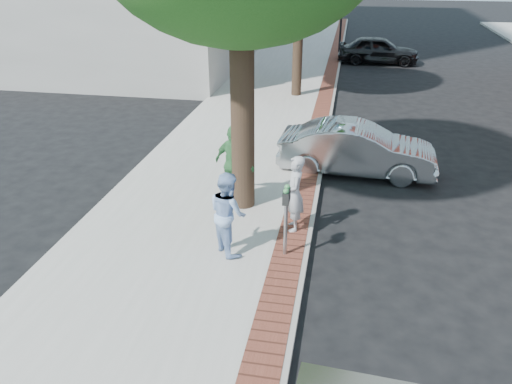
% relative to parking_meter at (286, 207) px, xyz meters
% --- Properties ---
extents(ground, '(120.00, 120.00, 0.00)m').
position_rel_parking_meter_xyz_m(ground, '(-0.64, 0.07, -1.21)').
color(ground, black).
rests_on(ground, ground).
extents(sidewalk, '(5.00, 60.00, 0.15)m').
position_rel_parking_meter_xyz_m(sidewalk, '(-2.14, 8.07, -1.13)').
color(sidewalk, '#9E9991').
rests_on(sidewalk, ground).
extents(brick_strip, '(0.60, 60.00, 0.01)m').
position_rel_parking_meter_xyz_m(brick_strip, '(0.06, 8.07, -1.05)').
color(brick_strip, brown).
rests_on(brick_strip, sidewalk).
extents(curb, '(0.10, 60.00, 0.15)m').
position_rel_parking_meter_xyz_m(curb, '(0.41, 8.07, -1.13)').
color(curb, gray).
rests_on(curb, ground).
extents(office_base, '(18.20, 22.20, 4.00)m').
position_rel_parking_meter_xyz_m(office_base, '(-13.64, 22.07, 0.79)').
color(office_base, gray).
rests_on(office_base, ground).
extents(signal_near, '(0.70, 0.15, 3.80)m').
position_rel_parking_meter_xyz_m(signal_near, '(0.26, 22.07, 1.05)').
color(signal_near, black).
rests_on(signal_near, ground).
extents(parking_meter, '(0.12, 0.32, 1.47)m').
position_rel_parking_meter_xyz_m(parking_meter, '(0.00, 0.00, 0.00)').
color(parking_meter, gray).
rests_on(parking_meter, sidewalk).
extents(person_gray, '(0.49, 0.66, 1.66)m').
position_rel_parking_meter_xyz_m(person_gray, '(0.05, 1.03, -0.23)').
color(person_gray, '#A5A6AA').
rests_on(person_gray, sidewalk).
extents(person_officer, '(1.01, 1.03, 1.67)m').
position_rel_parking_meter_xyz_m(person_officer, '(-1.12, -0.05, -0.22)').
color(person_officer, '#93B3E3').
rests_on(person_officer, sidewalk).
extents(person_green, '(1.19, 0.90, 1.88)m').
position_rel_parking_meter_xyz_m(person_green, '(-1.47, 2.10, -0.12)').
color(person_green, '#3B8346').
rests_on(person_green, sidewalk).
extents(sedan_silver, '(4.26, 1.69, 1.38)m').
position_rel_parking_meter_xyz_m(sedan_silver, '(1.34, 4.67, -0.51)').
color(sedan_silver, '#A7AAAE').
rests_on(sedan_silver, ground).
extents(bg_car, '(4.26, 1.76, 1.44)m').
position_rel_parking_meter_xyz_m(bg_car, '(2.40, 19.88, -0.48)').
color(bg_car, black).
rests_on(bg_car, ground).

